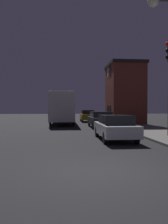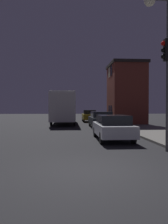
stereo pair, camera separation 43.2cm
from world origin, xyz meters
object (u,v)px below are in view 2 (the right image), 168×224
at_px(streetlamp, 158,32).
at_px(traffic_light, 167,71).
at_px(car_mid_lane, 101,119).
at_px(car_far_lane, 89,116).
at_px(car_near_lane, 112,127).
at_px(bus, 64,106).

relative_size(streetlamp, traffic_light, 1.52).
height_order(car_mid_lane, car_far_lane, car_far_lane).
distance_m(traffic_light, car_near_lane, 4.48).
height_order(traffic_light, bus, traffic_light).
bearing_deg(streetlamp, traffic_light, -98.51).
relative_size(bus, car_far_lane, 2.54).
relative_size(traffic_light, car_far_lane, 1.19).
relative_size(bus, car_mid_lane, 2.14).
height_order(streetlamp, car_near_lane, streetlamp).
distance_m(traffic_light, car_far_lane, 19.68).
bearing_deg(car_near_lane, car_mid_lane, 86.82).
bearing_deg(traffic_light, car_near_lane, 115.96).
bearing_deg(car_mid_lane, car_near_lane, -93.18).
bearing_deg(bus, car_mid_lane, -57.12).
distance_m(traffic_light, car_mid_lane, 11.20).
bearing_deg(streetlamp, car_mid_lane, 98.52).
bearing_deg(car_mid_lane, car_far_lane, 91.93).
height_order(bus, car_mid_lane, bus).
bearing_deg(bus, traffic_light, -73.91).
distance_m(streetlamp, car_mid_lane, 10.56).
relative_size(car_near_lane, car_far_lane, 1.09).
distance_m(streetlamp, bus, 15.96).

